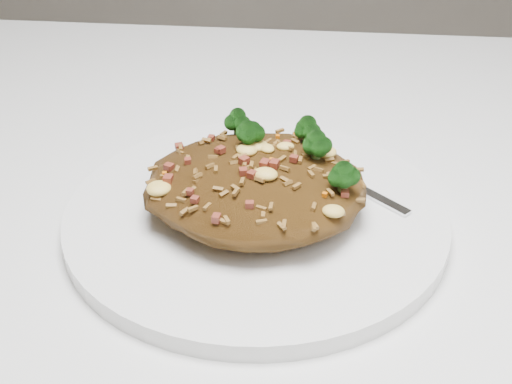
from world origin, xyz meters
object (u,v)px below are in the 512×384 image
plate (256,216)px  fork (336,176)px  fried_rice (257,176)px  dining_table (293,292)px

plate → fork: fork is taller
fried_rice → dining_table: bearing=42.6°
fork → dining_table: bearing=-101.3°
dining_table → fried_rice: (-0.03, -0.03, 0.13)m
fried_rice → fork: size_ratio=1.27×
plate → dining_table: bearing=42.8°
fork → fried_rice: bearing=-98.2°
dining_table → plate: bearing=-137.2°
plate → fried_rice: bearing=47.6°
plate → fried_rice: size_ratio=1.76×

